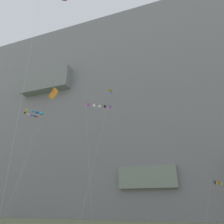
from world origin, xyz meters
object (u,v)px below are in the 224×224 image
object	(u,v)px
kite_diamond_near_cliff	(53,95)
kite_banner_low_left	(217,184)
kite_banner_low_right	(30,122)
kite_windsock_front_field	(37,113)
kite_banner_far_left	(99,112)
kite_delta_upper_mid	(112,97)

from	to	relation	value
kite_diamond_near_cliff	kite_banner_low_left	bearing A→B (deg)	18.19
kite_banner_low_right	kite_windsock_front_field	world-z (taller)	kite_banner_low_right
kite_banner_far_left	kite_banner_low_right	xyz separation A→B (m)	(-20.59, 7.36, 3.57)
kite_windsock_front_field	kite_diamond_near_cliff	bearing A→B (deg)	-33.01
kite_banner_low_left	kite_banner_low_right	distance (m)	40.20
kite_banner_far_left	kite_banner_low_right	bearing A→B (deg)	160.32
kite_windsock_front_field	kite_banner_far_left	bearing A→B (deg)	-15.16
kite_banner_far_left	kite_windsock_front_field	bearing A→B (deg)	164.84
kite_delta_upper_mid	kite_diamond_near_cliff	bearing A→B (deg)	-165.67
kite_banner_far_left	kite_banner_low_left	bearing A→B (deg)	27.33
kite_banner_low_right	kite_windsock_front_field	bearing A→B (deg)	-34.42
kite_banner_far_left	kite_windsock_front_field	world-z (taller)	kite_windsock_front_field
kite_banner_low_right	kite_delta_upper_mid	world-z (taller)	kite_banner_low_right
kite_banner_low_left	kite_banner_low_right	xyz separation A→B (m)	(-37.41, -1.33, 14.66)
kite_banner_far_left	kite_delta_upper_mid	xyz separation A→B (m)	(1.33, 2.81, 4.09)
kite_banner_low_left	kite_delta_upper_mid	size ratio (longest dim) A/B	0.29
kite_windsock_front_field	kite_diamond_near_cliff	world-z (taller)	kite_diamond_near_cliff
kite_windsock_front_field	kite_diamond_near_cliff	size ratio (longest dim) A/B	0.92
kite_windsock_front_field	kite_delta_upper_mid	world-z (taller)	kite_delta_upper_mid
kite_diamond_near_cliff	kite_banner_far_left	bearing A→B (deg)	-0.18
kite_delta_upper_mid	kite_diamond_near_cliff	distance (m)	11.24
kite_diamond_near_cliff	kite_banner_low_right	bearing A→B (deg)	146.43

